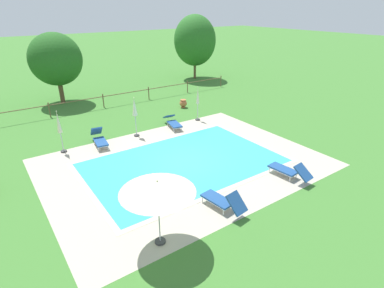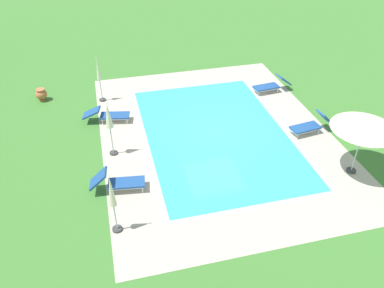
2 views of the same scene
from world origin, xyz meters
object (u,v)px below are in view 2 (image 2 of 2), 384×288
object	(u,v)px
sun_lounger_north_end	(311,125)
terracotta_urn_near_fence	(41,94)
sun_lounger_north_mid	(271,85)
patio_umbrella_closed_row_mid_west	(112,196)
patio_umbrella_closed_row_west	(109,119)
patio_umbrella_closed_row_centre	(99,74)
sun_lounger_north_near_steps	(108,115)
sun_lounger_north_far	(118,182)
patio_umbrella_open_foreground	(365,124)

from	to	relation	value
sun_lounger_north_end	terracotta_urn_near_fence	size ratio (longest dim) A/B	3.22
sun_lounger_north_mid	patio_umbrella_closed_row_mid_west	distance (m)	11.53
sun_lounger_north_mid	patio_umbrella_closed_row_west	distance (m)	9.15
patio_umbrella_closed_row_centre	terracotta_urn_near_fence	size ratio (longest dim) A/B	3.74
patio_umbrella_closed_row_west	patio_umbrella_closed_row_mid_west	size ratio (longest dim) A/B	1.03
sun_lounger_north_near_steps	sun_lounger_north_mid	size ratio (longest dim) A/B	1.05
sun_lounger_north_far	patio_umbrella_closed_row_mid_west	world-z (taller)	patio_umbrella_closed_row_mid_west
sun_lounger_north_near_steps	patio_umbrella_open_foreground	size ratio (longest dim) A/B	0.90
sun_lounger_north_near_steps	patio_umbrella_closed_row_centre	size ratio (longest dim) A/B	0.94
patio_umbrella_open_foreground	terracotta_urn_near_fence	world-z (taller)	patio_umbrella_open_foreground
sun_lounger_north_end	patio_umbrella_closed_row_mid_west	bearing A→B (deg)	112.69
sun_lounger_north_far	sun_lounger_north_end	size ratio (longest dim) A/B	1.01
sun_lounger_north_mid	terracotta_urn_near_fence	bearing A→B (deg)	80.54
patio_umbrella_closed_row_centre	sun_lounger_north_near_steps	bearing A→B (deg)	-175.47
sun_lounger_north_mid	patio_umbrella_open_foreground	xyz separation A→B (m)	(-6.82, -0.35, 1.77)
sun_lounger_north_mid	sun_lounger_north_far	size ratio (longest dim) A/B	1.03
sun_lounger_north_far	sun_lounger_north_end	world-z (taller)	sun_lounger_north_end
sun_lounger_north_far	patio_umbrella_open_foreground	size ratio (longest dim) A/B	0.84
sun_lounger_north_far	patio_umbrella_closed_row_mid_west	distance (m)	2.20
patio_umbrella_closed_row_mid_west	sun_lounger_north_mid	bearing A→B (deg)	-48.46
patio_umbrella_open_foreground	sun_lounger_north_mid	bearing A→B (deg)	2.91
terracotta_urn_near_fence	patio_umbrella_closed_row_west	bearing A→B (deg)	-150.20
terracotta_urn_near_fence	sun_lounger_north_near_steps	bearing A→B (deg)	-132.67
sun_lounger_north_mid	patio_umbrella_closed_row_centre	size ratio (longest dim) A/B	0.89
sun_lounger_north_far	terracotta_urn_near_fence	world-z (taller)	sun_lounger_north_far
sun_lounger_north_mid	sun_lounger_north_far	bearing A→B (deg)	124.40
patio_umbrella_open_foreground	patio_umbrella_closed_row_centre	world-z (taller)	patio_umbrella_open_foreground
sun_lounger_north_mid	terracotta_urn_near_fence	xyz separation A→B (m)	(1.91, 11.45, -0.04)
terracotta_urn_near_fence	sun_lounger_north_end	bearing A→B (deg)	-116.94
sun_lounger_north_far	patio_umbrella_closed_row_centre	size ratio (longest dim) A/B	0.87
patio_umbrella_closed_row_mid_west	terracotta_urn_near_fence	xyz separation A→B (m)	(9.52, 2.85, -1.13)
patio_umbrella_closed_row_west	terracotta_urn_near_fence	xyz separation A→B (m)	(5.38, 3.08, -1.30)
patio_umbrella_closed_row_mid_west	patio_umbrella_closed_row_centre	distance (m)	8.76
patio_umbrella_closed_row_mid_west	patio_umbrella_closed_row_centre	size ratio (longest dim) A/B	1.00
sun_lounger_north_near_steps	sun_lounger_north_end	xyz separation A→B (m)	(-3.05, -8.50, 0.03)
patio_umbrella_closed_row_west	patio_umbrella_open_foreground	bearing A→B (deg)	-111.05
sun_lounger_north_end	patio_umbrella_open_foreground	size ratio (longest dim) A/B	0.83
terracotta_urn_near_fence	patio_umbrella_closed_row_centre	bearing A→B (deg)	-104.67
sun_lounger_north_end	patio_umbrella_closed_row_centre	bearing A→B (deg)	59.42
sun_lounger_north_far	patio_umbrella_closed_row_centre	distance (m)	6.95
sun_lounger_north_far	sun_lounger_north_end	bearing A→B (deg)	-78.35
patio_umbrella_closed_row_west	patio_umbrella_closed_row_mid_west	distance (m)	4.16
patio_umbrella_closed_row_centre	patio_umbrella_closed_row_west	bearing A→B (deg)	-177.89
sun_lounger_north_near_steps	patio_umbrella_closed_row_west	world-z (taller)	patio_umbrella_closed_row_west
patio_umbrella_open_foreground	patio_umbrella_closed_row_mid_west	distance (m)	9.00
sun_lounger_north_end	patio_umbrella_closed_row_mid_west	world-z (taller)	patio_umbrella_closed_row_mid_west
sun_lounger_north_near_steps	patio_umbrella_closed_row_west	bearing A→B (deg)	-179.86
sun_lounger_north_near_steps	patio_umbrella_open_foreground	distance (m)	10.68
patio_umbrella_closed_row_west	terracotta_urn_near_fence	bearing A→B (deg)	29.80
patio_umbrella_open_foreground	patio_umbrella_closed_row_west	distance (m)	9.35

